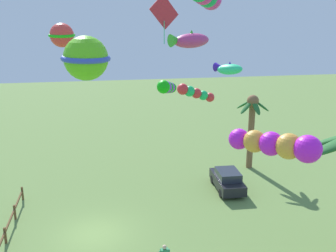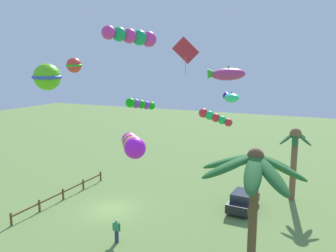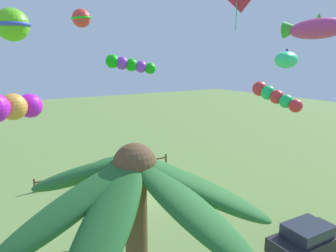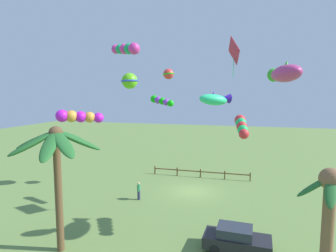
% 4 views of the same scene
% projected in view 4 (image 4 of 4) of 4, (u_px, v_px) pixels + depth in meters
% --- Properties ---
extents(ground_plane, '(120.00, 120.00, 0.00)m').
position_uv_depth(ground_plane, '(193.00, 192.00, 26.90)').
color(ground_plane, olive).
extents(palm_tree_0, '(4.95, 5.16, 7.49)m').
position_uv_depth(palm_tree_0, '(56.00, 150.00, 16.11)').
color(palm_tree_0, brown).
rests_on(palm_tree_0, ground).
extents(palm_tree_1, '(2.84, 2.71, 6.19)m').
position_uv_depth(palm_tree_1, '(329.00, 211.00, 11.99)').
color(palm_tree_1, brown).
rests_on(palm_tree_1, ground).
extents(rail_fence, '(10.90, 0.12, 0.95)m').
position_uv_depth(rail_fence, '(200.00, 172.00, 31.48)').
color(rail_fence, brown).
rests_on(rail_fence, ground).
extents(parked_car_0, '(3.98, 1.90, 1.51)m').
position_uv_depth(parked_car_0, '(236.00, 239.00, 16.55)').
color(parked_car_0, black).
rests_on(parked_car_0, ground).
extents(spectator_0, '(0.28, 0.55, 1.59)m').
position_uv_depth(spectator_0, '(139.00, 191.00, 24.75)').
color(spectator_0, '#2D3351').
rests_on(spectator_0, ground).
extents(kite_ball_0, '(1.15, 1.14, 1.03)m').
position_uv_depth(kite_ball_0, '(168.00, 74.00, 27.15)').
color(kite_ball_0, '#E83A35').
extents(kite_fish_1, '(2.14, 1.81, 0.90)m').
position_uv_depth(kite_fish_1, '(215.00, 99.00, 16.84)').
color(kite_fish_1, '#2EE58C').
extents(kite_tube_2, '(3.08, 2.49, 1.11)m').
position_uv_depth(kite_tube_2, '(78.00, 117.00, 21.65)').
color(kite_tube_2, '#CA1CDD').
extents(kite_tube_3, '(2.16, 1.27, 0.91)m').
position_uv_depth(kite_tube_3, '(161.00, 101.00, 22.74)').
color(kite_tube_3, '#10BF10').
extents(kite_fish_4, '(2.26, 3.39, 1.33)m').
position_uv_depth(kite_fish_4, '(285.00, 73.00, 17.07)').
color(kite_fish_4, '#BA3678').
extents(kite_ball_5, '(2.31, 2.30, 1.55)m').
position_uv_depth(kite_ball_5, '(130.00, 81.00, 27.19)').
color(kite_ball_5, '#5DCB1B').
extents(kite_tube_6, '(0.97, 2.67, 1.37)m').
position_uv_depth(kite_tube_6, '(242.00, 126.00, 18.26)').
color(kite_tube_6, red).
extents(kite_diamond_7, '(0.88, 1.97, 2.96)m').
position_uv_depth(kite_diamond_7, '(234.00, 51.00, 19.98)').
color(kite_diamond_7, red).
extents(kite_tube_8, '(2.95, 2.12, 1.07)m').
position_uv_depth(kite_tube_8, '(126.00, 49.00, 21.99)').
color(kite_tube_8, '#DF3398').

